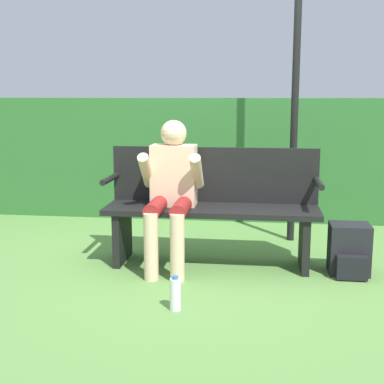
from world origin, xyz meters
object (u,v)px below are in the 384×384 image
water_bottle (175,294)px  signpost (296,70)px  park_bench (212,205)px  parked_car (98,120)px  person_seated (171,186)px  backpack (349,251)px

water_bottle → signpost: size_ratio=0.08×
park_bench → parked_car: bearing=111.1°
park_bench → signpost: bearing=48.5°
person_seated → signpost: bearing=42.6°
backpack → parked_car: size_ratio=0.10×
person_seated → signpost: signpost is taller
backpack → signpost: (-0.41, 0.95, 1.44)m
backpack → water_bottle: 1.54m
signpost → parked_car: 13.30m
water_bottle → parked_car: parked_car is taller
person_seated → signpost: 1.68m
person_seated → water_bottle: 1.08m
park_bench → parked_car: 13.71m
signpost → parked_car: signpost is taller
park_bench → parked_car: parked_car is taller
water_bottle → signpost: 2.53m
water_bottle → signpost: signpost is taller
backpack → parked_car: (-6.04, 12.95, 0.38)m
signpost → parked_car: (-5.63, 12.00, -1.06)m
backpack → signpost: bearing=113.2°
parked_car → backpack: bearing=-86.2°
water_bottle → parked_car: (-4.79, 13.85, 0.46)m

